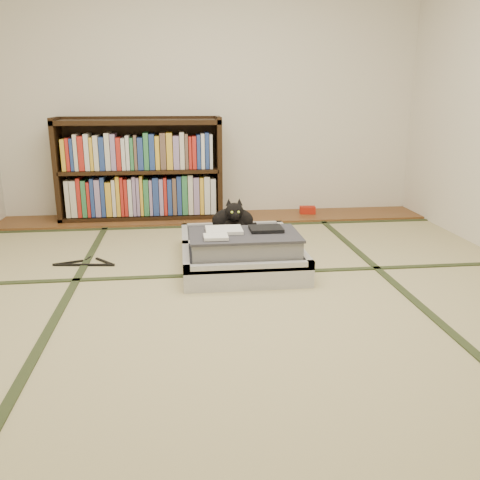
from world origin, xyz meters
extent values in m
plane|color=#C9BA86|center=(0.00, 0.00, 0.00)|extent=(4.50, 4.50, 0.00)
cube|color=brown|center=(0.00, 2.00, 0.01)|extent=(4.00, 0.50, 0.02)
cube|color=#AB1C0D|center=(0.92, 2.03, 0.06)|extent=(0.16, 0.11, 0.07)
plane|color=silver|center=(0.00, 2.25, 1.20)|extent=(4.00, 0.00, 4.00)
cube|color=#2D381E|center=(-1.00, 0.00, 0.00)|extent=(0.05, 4.50, 0.01)
cube|color=#2D381E|center=(1.00, 0.00, 0.00)|extent=(0.05, 4.50, 0.01)
cube|color=#2D381E|center=(0.00, 0.40, 0.00)|extent=(4.00, 0.05, 0.01)
cube|color=#2D381E|center=(0.00, 1.70, 0.00)|extent=(4.00, 0.05, 0.01)
cube|color=black|center=(-1.42, 2.07, 0.47)|extent=(0.04, 0.35, 0.97)
cube|color=black|center=(0.05, 2.07, 0.47)|extent=(0.04, 0.35, 0.97)
cube|color=black|center=(-0.69, 2.07, 0.03)|extent=(1.51, 0.35, 0.04)
cube|color=black|center=(-0.69, 2.07, 0.91)|extent=(1.51, 0.35, 0.04)
cube|color=black|center=(-0.69, 2.07, 0.47)|extent=(1.45, 0.35, 0.03)
cube|color=black|center=(-0.69, 2.23, 0.47)|extent=(1.51, 0.02, 0.97)
cube|color=gray|center=(-0.69, 2.05, 0.25)|extent=(1.36, 0.24, 0.41)
cube|color=gray|center=(-0.69, 2.05, 0.66)|extent=(1.36, 0.24, 0.37)
cube|color=silver|center=(0.08, 0.36, 0.07)|extent=(0.80, 0.53, 0.14)
cube|color=#2D2D35|center=(0.08, 0.36, 0.11)|extent=(0.71, 0.45, 0.10)
cube|color=silver|center=(0.08, 0.11, 0.14)|extent=(0.80, 0.04, 0.05)
cube|color=silver|center=(0.08, 0.60, 0.14)|extent=(0.80, 0.04, 0.05)
cube|color=silver|center=(-0.30, 0.36, 0.14)|extent=(0.04, 0.53, 0.05)
cube|color=silver|center=(0.46, 0.36, 0.14)|extent=(0.04, 0.53, 0.05)
cube|color=silver|center=(0.08, 0.89, 0.07)|extent=(0.80, 0.53, 0.14)
cube|color=#2D2D35|center=(0.08, 0.89, 0.11)|extent=(0.71, 0.45, 0.10)
cube|color=silver|center=(0.08, 0.65, 0.14)|extent=(0.80, 0.04, 0.05)
cube|color=silver|center=(0.08, 1.14, 0.14)|extent=(0.80, 0.04, 0.05)
cube|color=silver|center=(-0.30, 0.89, 0.14)|extent=(0.04, 0.53, 0.05)
cube|color=silver|center=(0.46, 0.89, 0.14)|extent=(0.04, 0.53, 0.05)
cylinder|color=black|center=(0.08, 0.62, 0.15)|extent=(0.72, 0.03, 0.03)
cube|color=#9C9288|center=(0.08, 0.36, 0.20)|extent=(0.68, 0.41, 0.14)
cube|color=#323238|center=(0.08, 0.36, 0.28)|extent=(0.70, 0.44, 0.02)
cube|color=silver|center=(-0.05, 0.41, 0.30)|extent=(0.23, 0.19, 0.02)
cube|color=black|center=(0.23, 0.41, 0.30)|extent=(0.21, 0.17, 0.02)
cube|color=silver|center=(-0.11, 0.25, 0.30)|extent=(0.15, 0.13, 0.02)
cube|color=white|center=(-0.15, 0.10, 0.08)|extent=(0.06, 0.01, 0.04)
cube|color=white|center=(-0.03, 0.10, 0.06)|extent=(0.05, 0.01, 0.04)
cube|color=orange|center=(0.35, 0.10, 0.08)|extent=(0.05, 0.01, 0.04)
cube|color=#197F33|center=(0.27, 0.10, 0.10)|extent=(0.04, 0.01, 0.03)
ellipsoid|color=black|center=(0.06, 0.89, 0.25)|extent=(0.31, 0.20, 0.19)
ellipsoid|color=black|center=(0.06, 0.80, 0.23)|extent=(0.15, 0.11, 0.11)
ellipsoid|color=black|center=(0.06, 0.77, 0.34)|extent=(0.13, 0.12, 0.13)
sphere|color=black|center=(0.06, 0.72, 0.32)|extent=(0.06, 0.06, 0.06)
cone|color=black|center=(0.02, 0.79, 0.41)|extent=(0.05, 0.06, 0.06)
cone|color=black|center=(0.10, 0.79, 0.41)|extent=(0.05, 0.06, 0.06)
sphere|color=#A5BF33|center=(0.04, 0.71, 0.35)|extent=(0.02, 0.02, 0.02)
sphere|color=#A5BF33|center=(0.08, 0.71, 0.35)|extent=(0.02, 0.02, 0.02)
cylinder|color=black|center=(0.17, 0.99, 0.18)|extent=(0.19, 0.11, 0.03)
torus|color=white|center=(0.24, 0.90, 0.16)|extent=(0.11, 0.11, 0.01)
torus|color=white|center=(0.24, 0.89, 0.17)|extent=(0.09, 0.09, 0.01)
cube|color=black|center=(-1.00, 0.69, 0.01)|extent=(0.42, 0.07, 0.01)
cube|color=black|center=(-1.12, 0.76, 0.01)|extent=(0.20, 0.09, 0.01)
cube|color=black|center=(-0.87, 0.76, 0.01)|extent=(0.15, 0.17, 0.01)
cylinder|color=black|center=(-1.00, 0.84, 0.01)|extent=(0.03, 0.07, 0.01)
camera|label=1|loc=(-0.32, -2.75, 1.14)|focal=38.00mm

